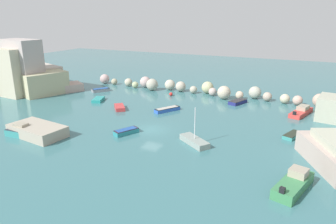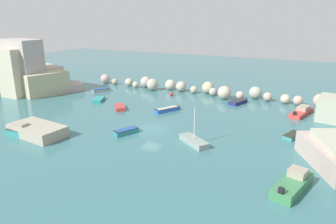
# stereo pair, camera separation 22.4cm
# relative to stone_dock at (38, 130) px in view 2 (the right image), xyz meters

# --- Properties ---
(cove_water) EXTENTS (160.00, 160.00, 0.00)m
(cove_water) POSITION_rel_stone_dock_xyz_m (12.41, 8.15, -0.70)
(cove_water) COLOR #396C71
(cove_water) RESTS_ON ground
(cliff_headland_left) EXTENTS (20.19, 17.64, 10.56)m
(cliff_headland_left) POSITION_rel_stone_dock_xyz_m (-21.25, 17.26, 2.30)
(cliff_headland_left) COLOR #B8B096
(cliff_headland_left) RESTS_ON ground
(rock_breakwater) EXTENTS (46.55, 5.35, 2.48)m
(rock_breakwater) POSITION_rel_stone_dock_xyz_m (11.43, 29.87, 0.37)
(rock_breakwater) COLOR #BE9E9C
(rock_breakwater) RESTS_ON ground
(stone_dock) EXTENTS (8.02, 4.95, 1.41)m
(stone_dock) POSITION_rel_stone_dock_xyz_m (0.00, 0.00, 0.00)
(stone_dock) COLOR #A29987
(stone_dock) RESTS_ON ground
(channel_buoy) EXTENTS (0.68, 0.68, 0.68)m
(channel_buoy) POSITION_rel_stone_dock_xyz_m (7.18, 26.14, -0.36)
(channel_buoy) COLOR red
(channel_buoy) RESTS_ON cove_water
(moored_boat_0) EXTENTS (4.49, 3.81, 4.64)m
(moored_boat_0) POSITION_rel_stone_dock_xyz_m (19.47, 6.04, -0.33)
(moored_boat_0) COLOR gray
(moored_boat_0) RESTS_ON cove_water
(moored_boat_1) EXTENTS (2.82, 3.91, 0.64)m
(moored_boat_1) POSITION_rel_stone_dock_xyz_m (20.18, 26.15, -0.39)
(moored_boat_1) COLOR navy
(moored_boat_1) RESTS_ON cove_water
(moored_boat_2) EXTENTS (3.40, 6.22, 1.30)m
(moored_boat_2) POSITION_rel_stone_dock_xyz_m (30.69, 24.17, -0.22)
(moored_boat_2) COLOR #C73B36
(moored_boat_2) RESTS_ON cove_water
(moored_boat_3) EXTENTS (3.25, 4.41, 0.62)m
(moored_boat_3) POSITION_rel_stone_dock_xyz_m (10.78, 16.78, -0.38)
(moored_boat_3) COLOR blue
(moored_boat_3) RESTS_ON cove_water
(moored_boat_4) EXTENTS (2.58, 3.50, 0.66)m
(moored_boat_4) POSITION_rel_stone_dock_xyz_m (10.11, 5.40, -0.36)
(moored_boat_4) COLOR teal
(moored_boat_4) RESTS_ON cove_water
(moored_boat_5) EXTENTS (3.20, 3.41, 0.61)m
(moored_boat_5) POSITION_rel_stone_dock_xyz_m (3.10, 14.44, -0.40)
(moored_boat_5) COLOR #C13737
(moored_boat_5) RESTS_ON cove_water
(moored_boat_6) EXTENTS (2.34, 3.44, 0.51)m
(moored_boat_6) POSITION_rel_stone_dock_xyz_m (30.18, 13.47, -0.45)
(moored_boat_6) COLOR teal
(moored_boat_6) RESTS_ON cove_water
(moored_boat_7) EXTENTS (3.39, 5.94, 1.68)m
(moored_boat_7) POSITION_rel_stone_dock_xyz_m (31.18, 0.15, -0.11)
(moored_boat_7) COLOR #387C4C
(moored_boat_7) RESTS_ON cove_water
(moored_boat_8) EXTENTS (3.19, 3.69, 0.66)m
(moored_boat_8) POSITION_rel_stone_dock_xyz_m (-7.27, 23.22, -0.36)
(moored_boat_8) COLOR gray
(moored_boat_8) RESTS_ON cove_water
(moored_boat_9) EXTENTS (6.09, 2.07, 1.74)m
(moored_boat_9) POSITION_rel_stone_dock_xyz_m (-0.94, -0.96, -0.13)
(moored_boat_9) COLOR teal
(moored_boat_9) RESTS_ON cove_water
(moored_boat_10) EXTENTS (2.64, 3.59, 0.53)m
(moored_boat_10) POSITION_rel_stone_dock_xyz_m (-3.27, 17.11, -0.44)
(moored_boat_10) COLOR teal
(moored_boat_10) RESTS_ON cove_water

